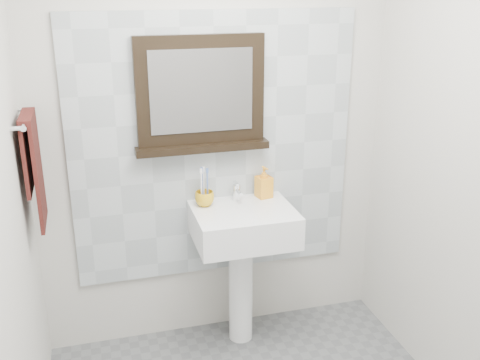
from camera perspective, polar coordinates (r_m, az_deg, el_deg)
name	(u,v)px	position (r m, az deg, el deg)	size (l,w,h in m)	color
back_wall	(214,131)	(3.14, -2.64, 5.01)	(2.00, 0.01, 2.50)	beige
splashback	(215,149)	(3.15, -2.56, 3.20)	(1.60, 0.02, 1.50)	#A9B2B7
pedestal_sink	(243,239)	(3.15, 0.31, -6.01)	(0.55, 0.44, 0.96)	white
toothbrush_cup	(205,199)	(3.11, -3.62, -1.90)	(0.11, 0.11, 0.08)	gold
toothbrushes	(204,185)	(3.08, -3.72, -0.49)	(0.05, 0.04, 0.21)	white
soap_dispenser	(264,182)	(3.21, 2.45, -0.21)	(0.08, 0.08, 0.18)	orange
framed_mirror	(201,97)	(3.04, -4.00, 8.45)	(0.73, 0.11, 0.62)	black
towel_bar	(26,118)	(2.78, -20.93, 5.89)	(0.07, 0.40, 0.03)	silver
hand_towel	(33,161)	(2.83, -20.27, 1.78)	(0.06, 0.30, 0.55)	black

